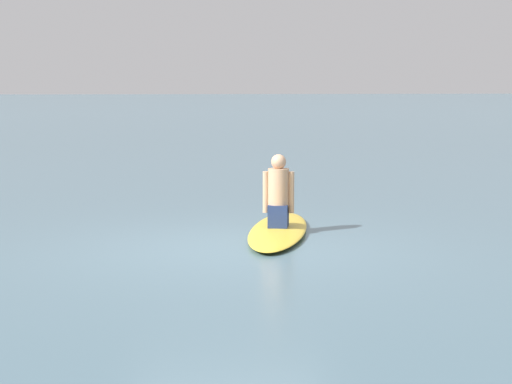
% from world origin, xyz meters
% --- Properties ---
extents(ground_plane, '(400.00, 400.00, 0.00)m').
position_xyz_m(ground_plane, '(0.00, 0.00, 0.00)').
color(ground_plane, slate).
extents(surfboard, '(1.59, 3.28, 0.10)m').
position_xyz_m(surfboard, '(-0.76, -0.99, 0.05)').
color(surfboard, gold).
rests_on(surfboard, ground).
extents(person_paddler, '(0.44, 0.39, 1.00)m').
position_xyz_m(person_paddler, '(-0.76, -0.99, 0.55)').
color(person_paddler, navy).
rests_on(person_paddler, surfboard).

